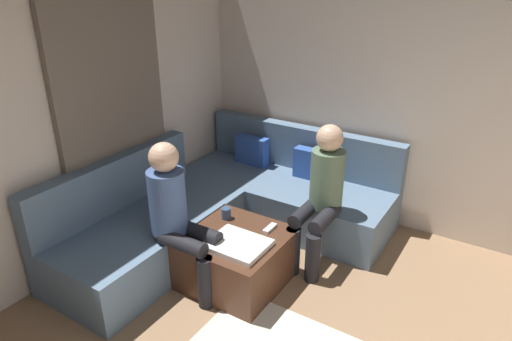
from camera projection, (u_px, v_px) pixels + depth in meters
The scene contains 8 objects.
curtain_panel at pixel (113, 109), 3.80m from camera, with size 0.06×1.10×2.50m, color #726659.
sectional_couch at pixel (230, 206), 4.27m from camera, with size 2.10×2.55×0.87m.
ottoman at pixel (236, 258), 3.63m from camera, with size 0.76×0.76×0.42m, color #4C2D1E.
folded_blanket at pixel (238, 244), 3.39m from camera, with size 0.44×0.36×0.04m, color white.
coffee_mug at pixel (226, 213), 3.77m from camera, with size 0.08×0.08×0.10m, color #334C72.
game_remote at pixel (270, 228), 3.62m from camera, with size 0.05×0.15×0.02m, color white.
person_on_couch_back at pixel (321, 191), 3.72m from camera, with size 0.30×0.60×1.20m.
person_on_couch_side at pixel (178, 213), 3.38m from camera, with size 0.60×0.30×1.20m.
Camera 1 is at (0.13, -1.17, 2.33)m, focal length 31.81 mm.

